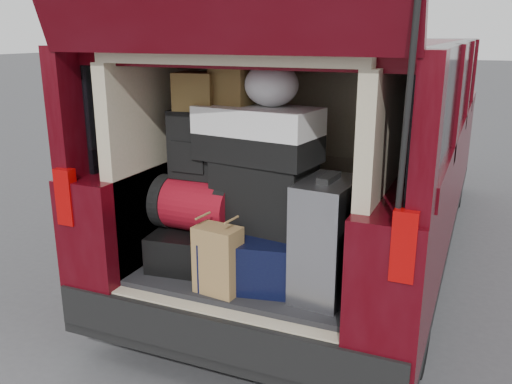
# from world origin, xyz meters

# --- Properties ---
(ground) EXTENTS (80.00, 80.00, 0.00)m
(ground) POSITION_xyz_m (0.00, 0.00, 0.00)
(ground) COLOR #3B3C3E
(ground) RESTS_ON ground
(minivan) EXTENTS (1.90, 5.35, 2.77)m
(minivan) POSITION_xyz_m (0.00, 1.86, 0.91)
(minivan) COLOR black
(minivan) RESTS_ON ground
(load_floor) EXTENTS (1.24, 1.05, 0.55)m
(load_floor) POSITION_xyz_m (0.00, 0.28, 0.28)
(load_floor) COLOR black
(load_floor) RESTS_ON ground
(black_hardshell) EXTENTS (0.44, 0.56, 0.21)m
(black_hardshell) POSITION_xyz_m (-0.39, 0.14, 0.65)
(black_hardshell) COLOR black
(black_hardshell) RESTS_ON load_floor
(navy_hardshell) EXTENTS (0.61, 0.69, 0.27)m
(navy_hardshell) POSITION_xyz_m (0.02, 0.13, 0.68)
(navy_hardshell) COLOR black
(navy_hardshell) RESTS_ON load_floor
(silver_roller) EXTENTS (0.29, 0.42, 0.60)m
(silver_roller) POSITION_xyz_m (0.44, 0.04, 0.85)
(silver_roller) COLOR silver
(silver_roller) RESTS_ON load_floor
(kraft_bag) EXTENTS (0.25, 0.17, 0.35)m
(kraft_bag) POSITION_xyz_m (-0.07, -0.15, 0.73)
(kraft_bag) COLOR olive
(kraft_bag) RESTS_ON load_floor
(red_duffel) EXTENTS (0.47, 0.31, 0.30)m
(red_duffel) POSITION_xyz_m (-0.35, 0.13, 0.91)
(red_duffel) COLOR maroon
(red_duffel) RESTS_ON black_hardshell
(black_soft_case) EXTENTS (0.55, 0.37, 0.37)m
(black_soft_case) POSITION_xyz_m (0.05, 0.17, 1.00)
(black_soft_case) COLOR black
(black_soft_case) RESTS_ON navy_hardshell
(backpack) EXTENTS (0.26, 0.16, 0.38)m
(backpack) POSITION_xyz_m (-0.37, 0.17, 1.24)
(backpack) COLOR black
(backpack) RESTS_ON red_duffel
(twotone_duffel) EXTENTS (0.68, 0.42, 0.29)m
(twotone_duffel) POSITION_xyz_m (0.01, 0.17, 1.33)
(twotone_duffel) COLOR white
(twotone_duffel) RESTS_ON black_soft_case
(grocery_sack_lower) EXTENTS (0.24, 0.21, 0.20)m
(grocery_sack_lower) POSITION_xyz_m (-0.36, 0.19, 1.53)
(grocery_sack_lower) COLOR brown
(grocery_sack_lower) RESTS_ON backpack
(grocery_sack_upper) EXTENTS (0.24, 0.20, 0.21)m
(grocery_sack_upper) POSITION_xyz_m (-0.16, 0.22, 1.58)
(grocery_sack_upper) COLOR brown
(grocery_sack_upper) RESTS_ON twotone_duffel
(plastic_bag_center) EXTENTS (0.33, 0.31, 0.23)m
(plastic_bag_center) POSITION_xyz_m (0.07, 0.20, 1.58)
(plastic_bag_center) COLOR silver
(plastic_bag_center) RESTS_ON twotone_duffel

